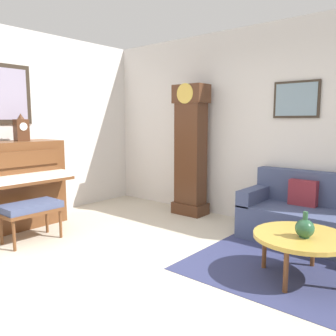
# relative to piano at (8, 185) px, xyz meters

# --- Properties ---
(ground_plane) EXTENTS (6.40, 6.00, 0.10)m
(ground_plane) POSITION_rel_piano_xyz_m (2.23, 0.12, -0.65)
(ground_plane) COLOR beige
(wall_left) EXTENTS (0.13, 4.90, 2.80)m
(wall_left) POSITION_rel_piano_xyz_m (-0.37, 0.12, 0.81)
(wall_left) COLOR silver
(wall_left) RESTS_ON ground_plane
(wall_back) EXTENTS (5.30, 0.13, 2.80)m
(wall_back) POSITION_rel_piano_xyz_m (2.24, 2.52, 0.80)
(wall_back) COLOR silver
(wall_back) RESTS_ON ground_plane
(area_rug) EXTENTS (2.10, 1.50, 0.01)m
(area_rug) POSITION_rel_piano_xyz_m (3.55, 1.11, -0.60)
(area_rug) COLOR navy
(area_rug) RESTS_ON ground_plane
(piano) EXTENTS (0.87, 1.44, 1.19)m
(piano) POSITION_rel_piano_xyz_m (0.00, 0.00, 0.00)
(piano) COLOR brown
(piano) RESTS_ON ground_plane
(piano_bench) EXTENTS (0.42, 0.70, 0.48)m
(piano_bench) POSITION_rel_piano_xyz_m (0.73, -0.08, -0.20)
(piano_bench) COLOR brown
(piano_bench) RESTS_ON ground_plane
(grandfather_clock) EXTENTS (0.52, 0.34, 2.03)m
(grandfather_clock) POSITION_rel_piano_xyz_m (1.46, 2.20, 0.36)
(grandfather_clock) COLOR #4C2B19
(grandfather_clock) RESTS_ON ground_plane
(couch) EXTENTS (1.90, 0.80, 0.84)m
(couch) POSITION_rel_piano_xyz_m (3.52, 2.11, -0.29)
(couch) COLOR #424C70
(couch) RESTS_ON ground_plane
(coffee_table) EXTENTS (0.88, 0.88, 0.43)m
(coffee_table) POSITION_rel_piano_xyz_m (3.62, 1.03, -0.21)
(coffee_table) COLOR gold
(coffee_table) RESTS_ON ground_plane
(mantel_clock) EXTENTS (0.13, 0.18, 0.38)m
(mantel_clock) POSITION_rel_piano_xyz_m (0.00, 0.23, 0.76)
(mantel_clock) COLOR #4C2B19
(mantel_clock) RESTS_ON piano
(green_jug) EXTENTS (0.17, 0.17, 0.24)m
(green_jug) POSITION_rel_piano_xyz_m (3.66, 0.97, -0.09)
(green_jug) COLOR #234C33
(green_jug) RESTS_ON coffee_table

